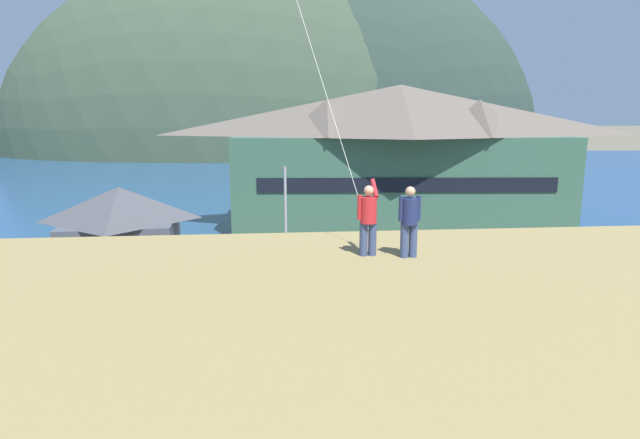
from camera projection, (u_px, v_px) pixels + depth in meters
ground_plane at (321, 338)px, 23.32m from camera, size 600.00×600.00×0.00m
parking_lot_pad at (312, 297)px, 28.19m from camera, size 40.00×20.00×0.10m
bay_water at (284, 175)px, 81.86m from camera, size 360.00×84.00×0.03m
far_hill_west_ridge at (262, 151)px, 130.40m from camera, size 121.13×62.98×90.95m
far_hill_east_peak at (315, 149)px, 135.00m from camera, size 111.21×66.16×94.02m
harbor_lodge at (399, 154)px, 43.74m from camera, size 28.52×11.78×11.65m
storage_shed_near_lot at (122, 238)px, 28.62m from camera, size 6.35×5.93×5.74m
wharf_dock at (292, 202)px, 55.34m from camera, size 3.20×11.94×0.70m
moored_boat_wharfside at (258, 199)px, 55.13m from camera, size 3.08×7.66×2.16m
moored_boat_outer_mooring at (320, 194)px, 58.69m from camera, size 2.22×5.70×2.16m
moored_boat_inner_slip at (258, 204)px, 52.16m from camera, size 2.41×6.73×2.16m
parked_car_back_row_right at (172, 322)px, 22.31m from camera, size 4.31×2.28×1.82m
parked_car_mid_row_near at (310, 273)px, 29.00m from camera, size 4.33×2.32×1.82m
parked_car_back_row_left at (335, 312)px, 23.41m from camera, size 4.22×2.10×1.82m
parked_car_corner_spot at (451, 272)px, 29.23m from camera, size 4.30×2.26×1.82m
parked_car_mid_row_center at (619, 301)px, 24.67m from camera, size 4.27×2.20×1.82m
parking_light_pole at (285, 210)px, 32.78m from camera, size 0.24×0.78×6.21m
person_kite_flyer at (368, 218)px, 13.11m from camera, size 0.51×0.66×1.86m
person_companion at (409, 220)px, 12.95m from camera, size 0.55×0.40×1.74m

